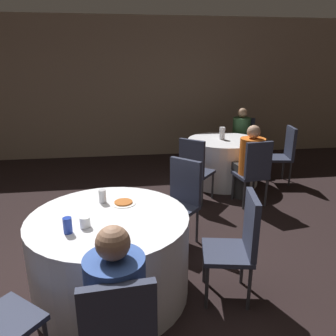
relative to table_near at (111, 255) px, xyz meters
The scene contains 18 objects.
ground_plane 0.45m from the table_near, 152.15° to the right, with size 16.00×16.00×0.00m, color black.
wall_back 4.57m from the table_near, 93.05° to the left, with size 16.00×0.06×2.80m.
table_near is the anchor object (origin of this frame).
table_far 3.11m from the table_near, 55.34° to the left, with size 1.17×1.17×0.73m.
chair_near_northeast 1.10m from the table_near, 46.21° to the left, with size 0.57×0.57×0.94m.
chair_near_east 1.10m from the table_near, 10.82° to the right, with size 0.47×0.47×0.94m.
chair_far_southwest 2.13m from the table_near, 58.15° to the left, with size 0.56×0.56×0.94m.
chair_far_northeast 4.12m from the table_near, 54.53° to the left, with size 0.56×0.56×0.94m.
chair_far_south 2.48m from the table_near, 39.42° to the left, with size 0.45×0.45×0.94m.
chair_far_east 3.66m from the table_near, 41.02° to the left, with size 0.46×0.46×0.94m.
person_blue_shirt 0.94m from the table_near, 85.71° to the right, with size 0.34×0.50×1.15m.
person_orange_shirt 2.57m from the table_near, 42.58° to the left, with size 0.37×0.51×1.13m.
person_green_jacket 3.95m from the table_near, 54.64° to the left, with size 0.45×0.47×1.13m.
pizza_plate_near 0.46m from the table_near, 62.69° to the left, with size 0.22×0.22×0.02m.
soda_can_blue 0.56m from the table_near, 140.64° to the right, with size 0.07×0.07×0.12m.
soda_can_silver 0.52m from the table_near, 101.26° to the left, with size 0.07×0.07×0.12m.
cup_near 0.47m from the table_near, 136.46° to the right, with size 0.08×0.08×0.09m.
bottle_far 3.15m from the table_near, 55.94° to the left, with size 0.09×0.09×0.20m.
Camera 1 is at (0.39, -2.34, 1.94)m, focal length 35.00 mm.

